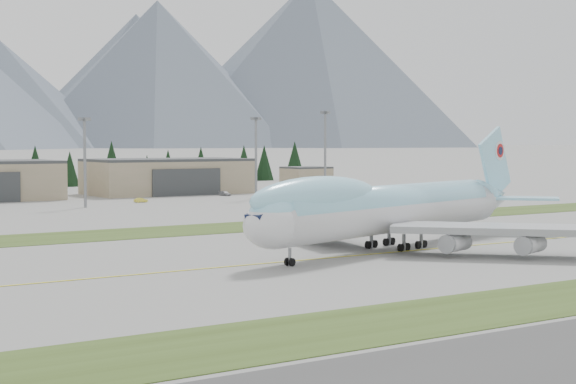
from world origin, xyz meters
TOP-DOWN VIEW (x-y plane):
  - ground at (0.00, 0.00)m, footprint 7000.00×7000.00m
  - grass_strip_near at (0.00, -38.00)m, footprint 400.00×14.00m
  - grass_strip_far at (0.00, 45.00)m, footprint 400.00×18.00m
  - taxiway_line_main at (0.00, 0.00)m, footprint 400.00×0.40m
  - boeing_747_freighter at (12.96, 3.31)m, footprint 70.61×58.43m
  - hangar_right at (45.00, 149.90)m, footprint 48.00×26.60m
  - control_shed at (95.00, 148.00)m, footprint 14.00×12.00m
  - floodlight_masts at (3.52, 110.98)m, footprint 183.90×10.72m
  - service_vehicle_b at (21.96, 117.09)m, footprint 3.90×1.93m
  - service_vehicle_c at (54.58, 130.92)m, footprint 2.21×4.70m

SIDE VIEW (x-z plane):
  - ground at x=0.00m, z-range 0.00..0.00m
  - grass_strip_near at x=0.00m, z-range -0.04..0.04m
  - grass_strip_far at x=0.00m, z-range -0.04..0.04m
  - taxiway_line_main at x=0.00m, z-range -0.01..0.01m
  - service_vehicle_b at x=21.96m, z-range -0.61..0.61m
  - service_vehicle_c at x=54.58m, z-range -0.66..0.66m
  - control_shed at x=95.00m, z-range 0.00..7.60m
  - hangar_right at x=45.00m, z-range -0.01..10.79m
  - boeing_747_freighter at x=12.96m, z-range -3.18..15.49m
  - floodlight_masts at x=3.52m, z-range 3.49..28.33m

